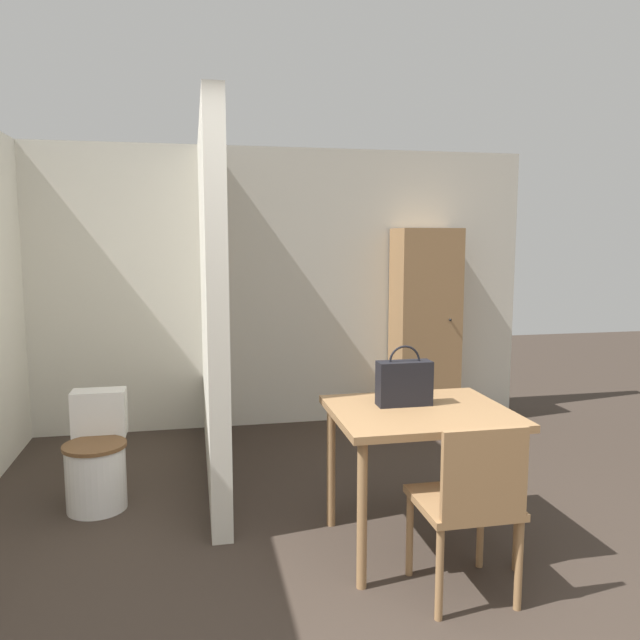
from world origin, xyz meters
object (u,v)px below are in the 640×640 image
(handbag, at_px, (404,382))
(wooden_cabinet, at_px, (425,327))
(wooden_chair, at_px, (470,501))
(toilet, at_px, (97,460))
(dining_table, at_px, (420,426))

(handbag, distance_m, wooden_cabinet, 2.34)
(handbag, bearing_deg, wooden_cabinet, 66.24)
(wooden_chair, xyz_separation_m, handbag, (-0.11, 0.64, 0.42))
(wooden_chair, xyz_separation_m, toilet, (-1.87, 1.47, -0.19))
(dining_table, xyz_separation_m, handbag, (-0.06, 0.10, 0.22))
(toilet, xyz_separation_m, wooden_cabinet, (2.70, 1.31, 0.60))
(dining_table, xyz_separation_m, toilet, (-1.82, 0.92, -0.39))
(handbag, bearing_deg, dining_table, -58.82)
(wooden_chair, bearing_deg, wooden_cabinet, 73.04)
(wooden_chair, bearing_deg, dining_table, 94.76)
(toilet, relative_size, wooden_cabinet, 0.39)
(toilet, bearing_deg, wooden_cabinet, 25.92)
(toilet, bearing_deg, handbag, -25.20)
(dining_table, relative_size, wooden_chair, 1.09)
(dining_table, height_order, wooden_cabinet, wooden_cabinet)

